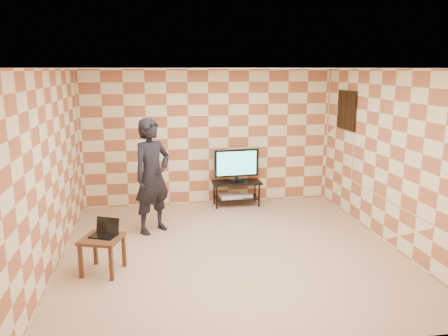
{
  "coord_description": "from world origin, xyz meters",
  "views": [
    {
      "loc": [
        -1.11,
        -6.11,
        2.69
      ],
      "look_at": [
        0.0,
        0.6,
        1.15
      ],
      "focal_mm": 35.0,
      "sensor_mm": 36.0,
      "label": 1
    }
  ],
  "objects_px": {
    "tv_stand": "(236,188)",
    "side_table": "(102,244)",
    "tv": "(237,164)",
    "person": "(152,176)"
  },
  "relations": [
    {
      "from": "tv_stand",
      "to": "tv",
      "type": "relative_size",
      "value": 1.08
    },
    {
      "from": "tv",
      "to": "side_table",
      "type": "height_order",
      "value": "tv"
    },
    {
      "from": "tv_stand",
      "to": "side_table",
      "type": "xyz_separation_m",
      "value": [
        -2.35,
        -2.63,
        0.05
      ]
    },
    {
      "from": "tv_stand",
      "to": "person",
      "type": "bearing_deg",
      "value": -144.46
    },
    {
      "from": "tv",
      "to": "person",
      "type": "height_order",
      "value": "person"
    },
    {
      "from": "side_table",
      "to": "tv_stand",
      "type": "bearing_deg",
      "value": 48.29
    },
    {
      "from": "tv",
      "to": "person",
      "type": "xyz_separation_m",
      "value": [
        -1.66,
        -1.18,
        0.1
      ]
    },
    {
      "from": "tv",
      "to": "side_table",
      "type": "distance_m",
      "value": 3.55
    },
    {
      "from": "tv",
      "to": "person",
      "type": "relative_size",
      "value": 0.47
    },
    {
      "from": "side_table",
      "to": "person",
      "type": "xyz_separation_m",
      "value": [
        0.69,
        1.45,
        0.55
      ]
    }
  ]
}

